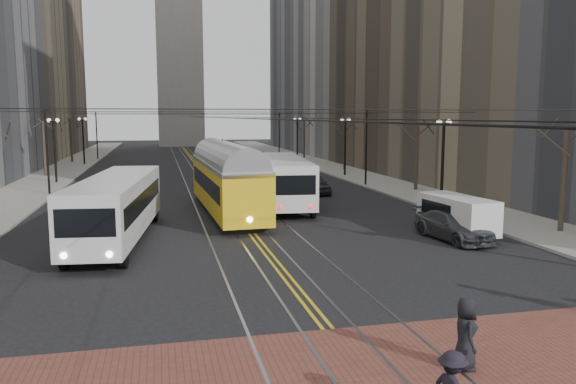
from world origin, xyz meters
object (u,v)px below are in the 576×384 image
rear_bus (284,182)px  sedan_silver (267,172)px  transit_bus (117,209)px  sedan_parked (454,226)px  pedestrian_a (465,334)px  cargo_van (457,217)px  streetcar (227,186)px  sedan_grey (315,184)px

rear_bus → sedan_silver: size_ratio=2.97×
transit_bus → sedan_parked: bearing=-5.4°
rear_bus → pedestrian_a: size_ratio=7.05×
cargo_van → pedestrian_a: cargo_van is taller
pedestrian_a → transit_bus: bearing=41.8°
streetcar → cargo_van: (10.50, -9.62, -0.69)m
cargo_van → sedan_grey: 17.28m
pedestrian_a → sedan_silver: bearing=8.7°
rear_bus → sedan_grey: (3.68, 5.28, -0.88)m
streetcar → sedan_grey: (7.82, 7.45, -0.98)m
sedan_parked → rear_bus: bearing=108.6°
sedan_silver → sedan_parked: size_ratio=0.86×
sedan_grey → sedan_silver: bearing=98.8°
transit_bus → streetcar: streetcar is taller
cargo_van → sedan_grey: bearing=93.1°
sedan_parked → pedestrian_a: pedestrian_a is taller
rear_bus → sedan_grey: 6.50m
transit_bus → sedan_silver: (12.13, 24.73, -0.88)m
cargo_van → sedan_parked: 0.82m
sedan_grey → sedan_silver: 10.69m
rear_bus → streetcar: bearing=-146.2°
rear_bus → sedan_silver: rear_bus is taller
rear_bus → sedan_silver: (1.84, 15.81, -0.93)m
streetcar → cargo_van: size_ratio=3.14×
sedan_silver → streetcar: bearing=-104.8°
rear_bus → cargo_van: rear_bus is taller
streetcar → pedestrian_a: (2.97, -23.25, -0.83)m
transit_bus → sedan_parked: 16.54m
transit_bus → cargo_van: size_ratio=2.70×
streetcar → cargo_van: bearing=-44.6°
sedan_grey → sedan_parked: (2.18, -17.63, -0.04)m
rear_bus → pedestrian_a: (-1.17, -25.42, -0.73)m
sedan_silver → pedestrian_a: (-3.01, -41.23, 0.20)m
streetcar → sedan_grey: streetcar is taller
rear_bus → transit_bus: bearing=-132.9°
transit_bus → rear_bus: (10.29, 8.92, 0.05)m
transit_bus → streetcar: size_ratio=0.86×
streetcar → rear_bus: size_ratio=1.18×
cargo_van → pedestrian_a: 15.58m
rear_bus → cargo_van: 13.40m
streetcar → pedestrian_a: size_ratio=8.29×
cargo_van → sedan_parked: bearing=-137.3°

